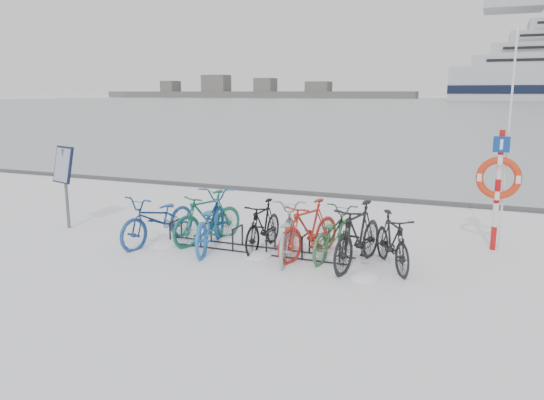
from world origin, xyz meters
TOP-DOWN VIEW (x-y plane):
  - ground at (0.00, 0.00)m, footprint 900.00×900.00m
  - ice_sheet at (0.00, 155.00)m, footprint 400.00×298.00m
  - quay_edge at (0.00, 5.90)m, footprint 400.00×0.25m
  - bike_rack at (0.00, 0.00)m, footprint 4.00×0.48m
  - info_board at (-4.70, -0.01)m, footprint 0.67×0.41m
  - lifebuoy_station at (4.38, 1.81)m, footprint 0.83×0.23m
  - shoreline at (-122.02, 260.00)m, footprint 180.00×12.00m
  - bike_0 at (-2.05, -0.22)m, footprint 1.10×2.16m
  - bike_1 at (-1.13, 0.19)m, footprint 1.12×1.91m
  - bike_2 at (-0.91, -0.12)m, footprint 1.30×2.32m
  - bike_3 at (0.12, 0.18)m, footprint 0.48×1.69m
  - bike_4 at (0.73, -0.13)m, footprint 1.15×2.06m
  - bike_5 at (1.12, 0.07)m, footprint 1.08×1.93m
  - bike_6 at (1.52, 0.25)m, footprint 0.82×1.88m
  - bike_7 at (2.11, -0.13)m, footprint 0.91×2.05m
  - bike_8 at (2.69, 0.02)m, footprint 1.25×1.73m
  - snow_drifts at (0.22, -0.13)m, footprint 6.05×1.74m

SIDE VIEW (x-z plane):
  - ground at x=0.00m, z-range 0.00..0.00m
  - snow_drifts at x=0.22m, z-range -0.10..0.10m
  - ice_sheet at x=0.00m, z-range 0.00..0.02m
  - quay_edge at x=0.00m, z-range 0.00..0.10m
  - bike_rack at x=0.00m, z-range -0.05..0.41m
  - bike_6 at x=1.52m, z-range 0.00..0.96m
  - bike_3 at x=0.12m, z-range 0.00..1.01m
  - bike_4 at x=0.73m, z-range 0.00..1.02m
  - bike_8 at x=2.69m, z-range 0.00..1.03m
  - bike_0 at x=-2.05m, z-range 0.00..1.08m
  - bike_1 at x=-1.13m, z-range 0.00..1.11m
  - bike_5 at x=1.12m, z-range 0.00..1.12m
  - bike_2 at x=-0.91m, z-range 0.00..1.15m
  - bike_7 at x=2.11m, z-range 0.00..1.19m
  - info_board at x=-4.70m, z-range 0.42..2.31m
  - lifebuoy_station at x=4.38m, z-range -0.71..3.61m
  - shoreline at x=-122.02m, z-range -1.96..7.54m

